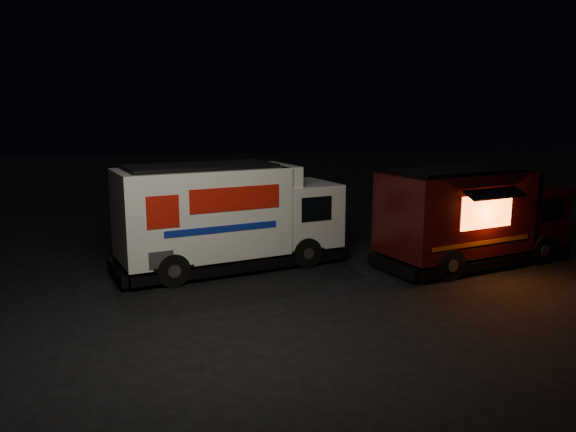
# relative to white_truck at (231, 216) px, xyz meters

# --- Properties ---
(ground) EXTENTS (80.00, 80.00, 0.00)m
(ground) POSITION_rel_white_truck_xyz_m (0.94, -1.96, -1.42)
(ground) COLOR black
(ground) RESTS_ON ground
(white_truck) EXTENTS (6.60, 3.96, 2.83)m
(white_truck) POSITION_rel_white_truck_xyz_m (0.00, 0.00, 0.00)
(white_truck) COLOR white
(white_truck) RESTS_ON ground
(red_truck) EXTENTS (6.10, 3.82, 2.66)m
(red_truck) POSITION_rel_white_truck_xyz_m (6.65, -0.58, -0.08)
(red_truck) COLOR #3A0A0E
(red_truck) RESTS_ON ground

